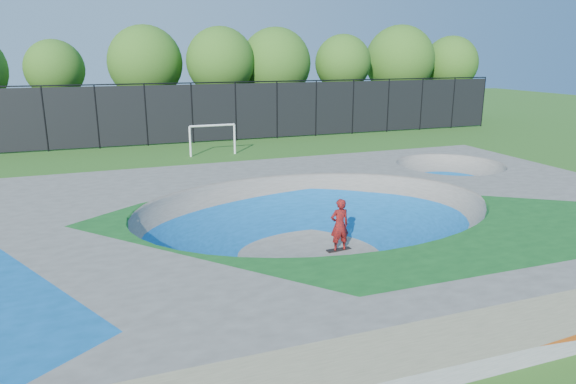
% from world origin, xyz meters
% --- Properties ---
extents(ground, '(120.00, 120.00, 0.00)m').
position_xyz_m(ground, '(0.00, 0.00, 0.00)').
color(ground, '#275918').
rests_on(ground, ground).
extents(skate_deck, '(22.00, 14.00, 1.50)m').
position_xyz_m(skate_deck, '(0.00, 0.00, 0.75)').
color(skate_deck, gray).
rests_on(skate_deck, ground).
extents(skater, '(0.61, 0.40, 1.66)m').
position_xyz_m(skater, '(0.69, -0.23, 0.83)').
color(skater, red).
rests_on(skater, ground).
extents(skateboard, '(0.79, 0.24, 0.05)m').
position_xyz_m(skateboard, '(0.69, -0.23, 0.03)').
color(skateboard, black).
rests_on(skateboard, ground).
extents(soccer_goal, '(2.79, 0.12, 1.84)m').
position_xyz_m(soccer_goal, '(0.33, 16.27, 1.27)').
color(soccer_goal, white).
rests_on(soccer_goal, ground).
extents(fence, '(48.09, 0.09, 4.04)m').
position_xyz_m(fence, '(0.00, 21.00, 2.10)').
color(fence, black).
rests_on(fence, ground).
extents(treeline, '(51.89, 7.14, 8.26)m').
position_xyz_m(treeline, '(2.60, 25.95, 5.10)').
color(treeline, '#423021').
rests_on(treeline, ground).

